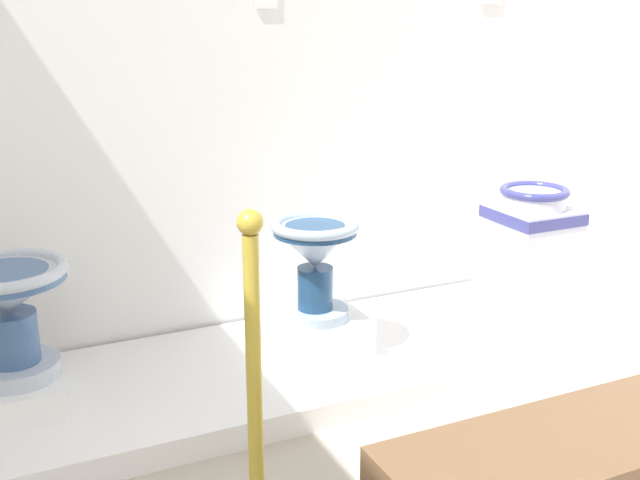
% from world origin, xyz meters
% --- Properties ---
extents(display_platform, '(3.23, 0.85, 0.10)m').
position_xyz_m(display_platform, '(1.86, 2.74, 0.05)').
color(display_platform, white).
rests_on(display_platform, ground_plane).
extents(plinth_block_pale_glazed, '(0.29, 0.40, 0.11)m').
position_xyz_m(plinth_block_pale_glazed, '(0.77, 2.77, 0.15)').
color(plinth_block_pale_glazed, white).
rests_on(plinth_block_pale_glazed, display_platform).
extents(antique_toilet_pale_glazed, '(0.41, 0.41, 0.41)m').
position_xyz_m(antique_toilet_pale_glazed, '(0.77, 2.77, 0.49)').
color(antique_toilet_pale_glazed, '#B2BECE').
rests_on(antique_toilet_pale_glazed, plinth_block_pale_glazed).
extents(plinth_block_slender_white, '(0.40, 0.28, 0.15)m').
position_xyz_m(plinth_block_slender_white, '(1.88, 2.72, 0.17)').
color(plinth_block_slender_white, white).
rests_on(plinth_block_slender_white, display_platform).
extents(antique_toilet_slender_white, '(0.34, 0.34, 0.40)m').
position_xyz_m(antique_toilet_slender_white, '(1.88, 2.72, 0.53)').
color(antique_toilet_slender_white, '#A0B7D1').
rests_on(antique_toilet_slender_white, plinth_block_slender_white).
extents(plinth_block_squat_floral, '(0.33, 0.39, 0.12)m').
position_xyz_m(plinth_block_squat_floral, '(2.96, 2.74, 0.16)').
color(plinth_block_squat_floral, white).
rests_on(plinth_block_squat_floral, display_platform).
extents(antique_toilet_squat_floral, '(0.33, 0.35, 0.46)m').
position_xyz_m(antique_toilet_squat_floral, '(2.96, 2.74, 0.45)').
color(antique_toilet_squat_floral, silver).
rests_on(antique_toilet_squat_floral, plinth_block_squat_floral).
extents(stanchion_post_near_left, '(0.27, 0.27, 0.98)m').
position_xyz_m(stanchion_post_near_left, '(1.28, 1.79, 0.27)').
color(stanchion_post_near_left, gold).
rests_on(stanchion_post_near_left, ground_plane).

